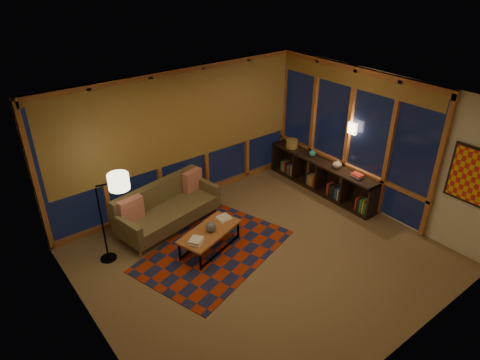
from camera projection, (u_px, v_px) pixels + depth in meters
floor at (262, 258)px, 7.20m from camera, size 5.50×5.00×0.01m
ceiling at (266, 103)px, 5.91m from camera, size 5.50×5.00×0.01m
walls at (264, 188)px, 6.55m from camera, size 5.51×5.01×2.70m
window_wall_back at (182, 139)px, 8.24m from camera, size 5.30×0.16×2.60m
window_wall_right at (347, 135)px, 8.41m from camera, size 0.16×3.70×2.60m
wall_art at (472, 176)px, 6.68m from camera, size 0.06×0.74×0.94m
wall_sconce at (352, 128)px, 8.18m from camera, size 0.12×0.18×0.22m
sofa at (169, 208)px, 7.84m from camera, size 2.06×1.14×0.80m
pillow_left at (131, 209)px, 7.38m from camera, size 0.45×0.20×0.44m
pillow_right at (193, 180)px, 8.33m from camera, size 0.43×0.24×0.41m
area_rug at (214, 251)px, 7.36m from camera, size 2.94×2.37×0.01m
coffee_table at (210, 240)px, 7.32m from camera, size 1.26×0.86×0.39m
book_stack_a at (196, 241)px, 6.92m from camera, size 0.27×0.26×0.06m
book_stack_b at (224, 218)px, 7.52m from camera, size 0.24×0.19×0.05m
ceramic_pot at (211, 227)px, 7.17m from camera, size 0.21×0.21×0.18m
floor_lamp at (102, 221)px, 6.81m from camera, size 0.56×0.43×1.53m
bookshelf at (321, 176)px, 9.06m from camera, size 0.40×2.71×0.68m
basket at (292, 144)px, 9.47m from camera, size 0.32×0.32×0.19m
teal_bowl at (312, 153)px, 9.07m from camera, size 0.16×0.16×0.15m
vase at (337, 164)px, 8.59m from camera, size 0.23×0.23×0.19m
shelf_book_stack at (357, 176)px, 8.27m from camera, size 0.22×0.27×0.07m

